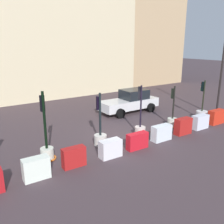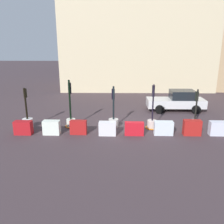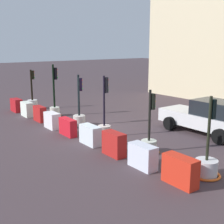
# 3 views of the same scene
# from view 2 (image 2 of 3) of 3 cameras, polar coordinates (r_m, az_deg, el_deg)

# --- Properties ---
(ground_plane) EXTENTS (120.00, 120.00, 0.00)m
(ground_plane) POSITION_cam_2_polar(r_m,az_deg,el_deg) (15.11, 5.07, -3.69)
(ground_plane) COLOR #423439
(traffic_light_0) EXTENTS (0.64, 0.64, 2.56)m
(traffic_light_0) POSITION_cam_2_polar(r_m,az_deg,el_deg) (15.76, -19.84, -1.80)
(traffic_light_0) COLOR silver
(traffic_light_0) RESTS_ON ground_plane
(traffic_light_1) EXTENTS (0.76, 0.76, 3.02)m
(traffic_light_1) POSITION_cam_2_polar(r_m,az_deg,el_deg) (15.19, -9.98, -1.43)
(traffic_light_1) COLOR silver
(traffic_light_1) RESTS_ON ground_plane
(traffic_light_2) EXTENTS (0.62, 0.62, 2.64)m
(traffic_light_2) POSITION_cam_2_polar(r_m,az_deg,el_deg) (14.93, 0.35, -1.66)
(traffic_light_2) COLOR beige
(traffic_light_2) RESTS_ON ground_plane
(traffic_light_3) EXTENTS (0.81, 0.81, 2.79)m
(traffic_light_3) POSITION_cam_2_polar(r_m,az_deg,el_deg) (14.96, 9.71, -2.22)
(traffic_light_3) COLOR beige
(traffic_light_3) RESTS_ON ground_plane
(traffic_light_4) EXTENTS (0.84, 0.84, 2.47)m
(traffic_light_4) POSITION_cam_2_polar(r_m,az_deg,el_deg) (15.76, 19.44, -2.13)
(traffic_light_4) COLOR silver
(traffic_light_4) RESTS_ON ground_plane
(construction_barrier_0) EXTENTS (1.03, 0.49, 0.81)m
(construction_barrier_0) POSITION_cam_2_polar(r_m,az_deg,el_deg) (14.74, -20.74, -3.59)
(construction_barrier_0) COLOR #B2161C
(construction_barrier_0) RESTS_ON ground_plane
(construction_barrier_1) EXTENTS (0.98, 0.47, 0.84)m
(construction_barrier_1) POSITION_cam_2_polar(r_m,az_deg,el_deg) (14.21, -14.47, -3.67)
(construction_barrier_1) COLOR white
(construction_barrier_1) RESTS_ON ground_plane
(construction_barrier_2) EXTENTS (0.97, 0.40, 0.83)m
(construction_barrier_2) POSITION_cam_2_polar(r_m,az_deg,el_deg) (13.95, -8.16, -3.70)
(construction_barrier_2) COLOR #B01A1A
(construction_barrier_2) RESTS_ON ground_plane
(construction_barrier_3) EXTENTS (1.00, 0.50, 0.80)m
(construction_barrier_3) POSITION_cam_2_polar(r_m,az_deg,el_deg) (13.67, -1.11, -4.02)
(construction_barrier_3) COLOR white
(construction_barrier_3) RESTS_ON ground_plane
(construction_barrier_4) EXTENTS (1.11, 0.39, 0.79)m
(construction_barrier_4) POSITION_cam_2_polar(r_m,az_deg,el_deg) (13.71, 5.41, -4.06)
(construction_barrier_4) COLOR red
(construction_barrier_4) RESTS_ON ground_plane
(construction_barrier_5) EXTENTS (1.10, 0.48, 0.81)m
(construction_barrier_5) POSITION_cam_2_polar(r_m,az_deg,el_deg) (14.04, 12.40, -3.84)
(construction_barrier_5) COLOR silver
(construction_barrier_5) RESTS_ON ground_plane
(construction_barrier_6) EXTENTS (1.01, 0.46, 0.91)m
(construction_barrier_6) POSITION_cam_2_polar(r_m,az_deg,el_deg) (14.42, 18.87, -3.62)
(construction_barrier_6) COLOR #B01E1A
(construction_barrier_6) RESTS_ON ground_plane
(construction_barrier_7) EXTENTS (1.06, 0.49, 0.83)m
(construction_barrier_7) POSITION_cam_2_polar(r_m,az_deg,el_deg) (14.99, 24.46, -3.63)
(construction_barrier_7) COLOR silver
(construction_barrier_7) RESTS_ON ground_plane
(car_white_van) EXTENTS (4.47, 2.03, 1.64)m
(car_white_van) POSITION_cam_2_polar(r_m,az_deg,el_deg) (19.26, 15.54, 2.62)
(car_white_van) COLOR silver
(car_white_van) RESTS_ON ground_plane
(building_main_facade) EXTENTS (17.45, 8.80, 15.97)m
(building_main_facade) POSITION_cam_2_polar(r_m,az_deg,el_deg) (29.43, 5.98, 21.77)
(building_main_facade) COLOR beige
(building_main_facade) RESTS_ON ground_plane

